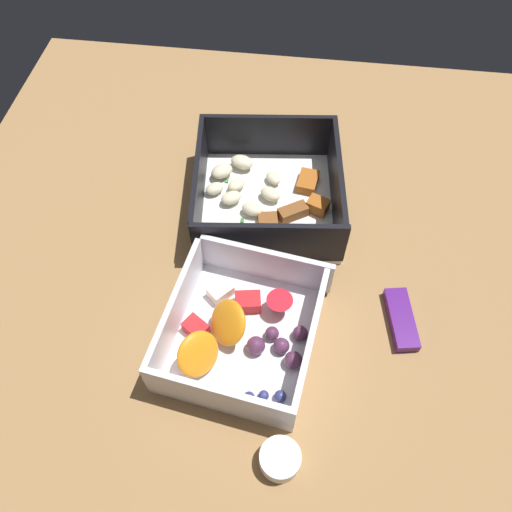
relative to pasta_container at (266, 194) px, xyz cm
name	(u,v)px	position (x,y,z in cm)	size (l,w,h in cm)	color
table_surface	(267,274)	(9.43, 1.23, -3.11)	(80.00, 80.00, 2.00)	#9E7547
pasta_container	(266,194)	(0.00, 0.00, 0.00)	(19.19, 18.78, 6.77)	white
fruit_bowl	(241,331)	(18.24, -0.44, -0.18)	(17.78, 16.61, 5.50)	white
candy_bar	(401,319)	(14.16, 16.01, -1.51)	(7.00, 2.40, 1.20)	#51197A
paper_cup_liner	(280,459)	(29.81, 4.72, -1.12)	(3.76, 3.76, 1.99)	white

